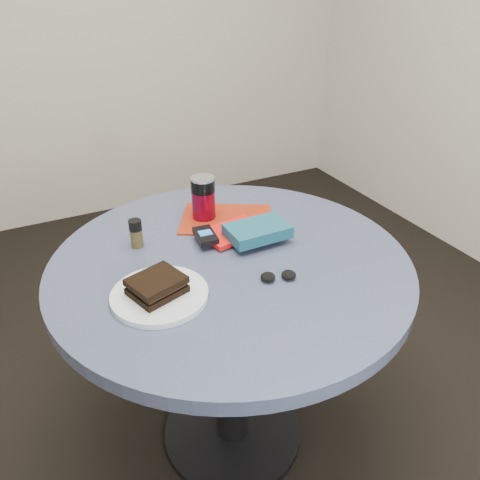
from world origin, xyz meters
name	(u,v)px	position (x,y,z in m)	size (l,w,h in m)	color
ground	(233,434)	(0.00, 0.00, 0.00)	(4.00, 4.00, 0.00)	black
table	(231,304)	(0.00, 0.00, 0.59)	(1.00, 1.00, 0.75)	black
plate	(160,295)	(-0.23, -0.08, 0.76)	(0.24, 0.24, 0.02)	white
sandwich	(157,285)	(-0.24, -0.08, 0.79)	(0.15, 0.14, 0.04)	black
soda_can	(203,198)	(0.03, 0.25, 0.82)	(0.08, 0.08, 0.14)	#5E0419
pepper_grinder	(136,233)	(-0.21, 0.18, 0.79)	(0.04, 0.04, 0.08)	#473D1E
magazine	(226,219)	(0.09, 0.21, 0.75)	(0.28, 0.21, 0.01)	maroon
red_book	(233,232)	(0.06, 0.11, 0.76)	(0.18, 0.12, 0.01)	red
novel	(258,231)	(0.11, 0.04, 0.79)	(0.18, 0.12, 0.03)	navy
mp3_player	(205,235)	(-0.03, 0.10, 0.78)	(0.06, 0.10, 0.02)	black
headphones	(278,276)	(0.07, -0.15, 0.76)	(0.10, 0.06, 0.02)	black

